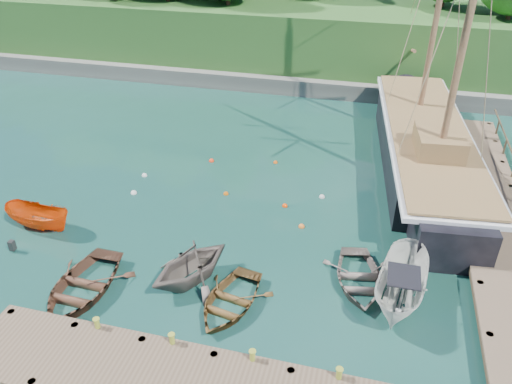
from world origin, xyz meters
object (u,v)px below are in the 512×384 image
rowboat_3 (358,283)px  cabin_boat_white (399,302)px  rowboat_1 (192,280)px  schooner (425,150)px  rowboat_2 (230,306)px  rowboat_0 (83,293)px  motorboat_orange (41,228)px

rowboat_3 → cabin_boat_white: bearing=-33.6°
rowboat_1 → schooner: size_ratio=0.15×
cabin_boat_white → rowboat_3: bearing=166.6°
schooner → rowboat_2: bearing=-124.6°
rowboat_0 → cabin_boat_white: (12.99, 2.77, 0.00)m
rowboat_0 → rowboat_1: bearing=25.3°
rowboat_2 → cabin_boat_white: (6.73, 1.97, 0.00)m
rowboat_2 → cabin_boat_white: 7.01m
rowboat_3 → schooner: (2.95, 11.78, 1.08)m
motorboat_orange → schooner: size_ratio=0.14×
schooner → rowboat_3: bearing=-109.9°
motorboat_orange → schooner: 22.07m
motorboat_orange → cabin_boat_white: cabin_boat_white is taller
rowboat_0 → rowboat_2: size_ratio=1.19×
rowboat_3 → cabin_boat_white: cabin_boat_white is taller
rowboat_0 → rowboat_3: bearing=18.4°
rowboat_3 → schooner: schooner is taller
rowboat_2 → rowboat_1: bearing=162.3°
cabin_boat_white → schooner: size_ratio=0.19×
rowboat_1 → cabin_boat_white: rowboat_1 is taller
rowboat_1 → cabin_boat_white: size_ratio=0.77×
rowboat_0 → cabin_boat_white: bearing=13.1°
rowboat_1 → schooner: schooner is taller
rowboat_0 → cabin_boat_white: cabin_boat_white is taller
rowboat_2 → motorboat_orange: motorboat_orange is taller
motorboat_orange → schooner: (18.76, 11.57, 1.08)m
rowboat_2 → rowboat_3: size_ratio=0.98×
rowboat_3 → schooner: size_ratio=0.15×
motorboat_orange → rowboat_1: bearing=-95.6°
rowboat_0 → rowboat_2: rowboat_0 is taller
rowboat_2 → rowboat_3: (4.98, 2.69, 0.00)m
rowboat_1 → cabin_boat_white: bearing=36.5°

